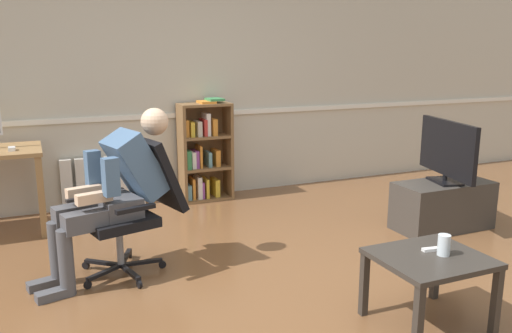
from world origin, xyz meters
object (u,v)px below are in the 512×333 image
bookshelf (203,153)px  tv_screen (447,150)px  tv_stand (443,205)px  drinking_glass (444,245)px  office_chair (137,201)px  person_seated (114,189)px  coffee_table (430,266)px  spare_remote (434,249)px  computer_mouse (12,149)px  radiator (104,183)px

bookshelf → tv_screen: 2.48m
tv_stand → drinking_glass: drinking_glass is taller
office_chair → tv_stand: bearing=71.7°
person_seated → coffee_table: 2.15m
person_seated → bookshelf: bearing=130.0°
tv_stand → drinking_glass: 1.83m
tv_stand → spare_remote: bearing=-134.9°
drinking_glass → spare_remote: 0.09m
computer_mouse → tv_stand: bearing=-21.2°
radiator → person_seated: bearing=-94.3°
coffee_table → spare_remote: (0.07, 0.05, 0.07)m
bookshelf → spare_remote: 3.06m
tv_stand → spare_remote: size_ratio=5.96×
tv_screen → drinking_glass: bearing=149.6°
office_chair → spare_remote: size_ratio=6.52×
tv_stand → bookshelf: bearing=133.7°
coffee_table → drinking_glass: bearing=-18.0°
radiator → tv_screen: tv_screen is taller
bookshelf → office_chair: 1.89m
radiator → tv_stand: 3.33m
office_chair → coffee_table: 2.06m
tv_screen → office_chair: bearing=98.7°
office_chair → person_seated: 0.20m
radiator → coffee_table: bearing=-65.7°
computer_mouse → radiator: size_ratio=0.12×
tv_stand → drinking_glass: (-1.24, -1.32, 0.28)m
drinking_glass → office_chair: bearing=134.3°
person_seated → tv_screen: 2.89m
office_chair → tv_screen: bearing=71.7°
drinking_glass → spare_remote: (0.00, 0.08, -0.05)m
tv_stand → spare_remote: spare_remote is taller
radiator → person_seated: person_seated is taller
tv_stand → drinking_glass: bearing=-133.2°
radiator → office_chair: bearing=-89.0°
coffee_table → tv_stand: bearing=44.7°
spare_remote → bookshelf: bearing=-162.6°
person_seated → coffee_table: size_ratio=1.93×
radiator → drinking_glass: size_ratio=6.65×
computer_mouse → office_chair: bearing=-54.9°
spare_remote → drinking_glass: bearing=7.4°
radiator → office_chair: 1.71m
coffee_table → spare_remote: spare_remote is taller
tv_stand → tv_screen: bearing=-12.8°
office_chair → spare_remote: office_chair is taller
computer_mouse → drinking_glass: computer_mouse is taller
radiator → tv_screen: bearing=-34.4°
radiator → person_seated: size_ratio=0.69×
bookshelf → person_seated: person_seated is taller
tv_stand → tv_screen: tv_screen is taller
tv_screen → drinking_glass: 1.83m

